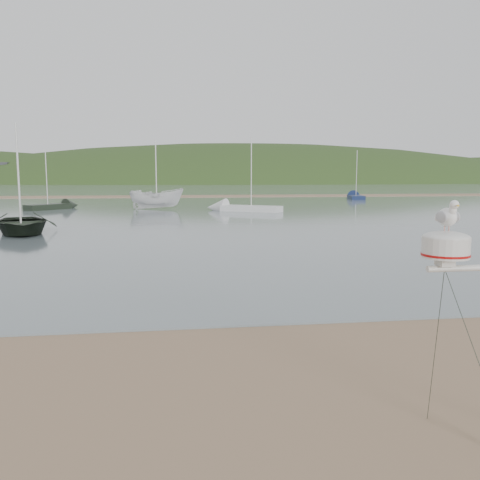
{
  "coord_description": "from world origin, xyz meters",
  "views": [
    {
      "loc": [
        1.24,
        -6.12,
        3.13
      ],
      "look_at": [
        2.24,
        1.0,
        2.22
      ],
      "focal_mm": 38.0,
      "sensor_mm": 36.0,
      "label": 1
    }
  ],
  "objects": [
    {
      "name": "sailboat_blue_far",
      "position": [
        26.04,
        59.87,
        0.3
      ],
      "size": [
        3.21,
        7.18,
        6.94
      ],
      "color": "#142147",
      "rests_on": "ground"
    },
    {
      "name": "sailboat_white_near",
      "position": [
        6.73,
        38.13,
        0.3
      ],
      "size": [
        6.74,
        5.13,
        6.88
      ],
      "color": "silver",
      "rests_on": "ground"
    },
    {
      "name": "sandbar",
      "position": [
        0.0,
        70.0,
        0.07
      ],
      "size": [
        560.0,
        7.0,
        0.07
      ],
      "primitive_type": "cube",
      "color": "#82654B",
      "rests_on": "water"
    },
    {
      "name": "sailboat_dark_mid",
      "position": [
        -8.88,
        43.17,
        0.3
      ],
      "size": [
        4.6,
        5.29,
        5.68
      ],
      "color": "black",
      "rests_on": "ground"
    },
    {
      "name": "water",
      "position": [
        0.0,
        132.0,
        0.02
      ],
      "size": [
        560.0,
        256.0,
        0.04
      ],
      "primitive_type": "cube",
      "color": "slate",
      "rests_on": "ground"
    },
    {
      "name": "ground",
      "position": [
        0.0,
        0.0,
        0.0
      ],
      "size": [
        560.0,
        560.0,
        0.0
      ],
      "primitive_type": "plane",
      "color": "#82654B",
      "rests_on": "ground"
    },
    {
      "name": "hill_ridge",
      "position": [
        18.52,
        235.0,
        -19.7
      ],
      "size": [
        620.0,
        180.0,
        80.0
      ],
      "color": "#233A17",
      "rests_on": "ground"
    },
    {
      "name": "boat_dark",
      "position": [
        -6.6,
        22.16,
        2.78
      ],
      "size": [
        4.08,
        2.22,
        5.48
      ],
      "primitive_type": "imported",
      "rotation": [
        0.0,
        0.0,
        0.29
      ],
      "color": "black",
      "rests_on": "water"
    },
    {
      "name": "boat_white",
      "position": [
        0.1,
        41.47,
        2.52
      ],
      "size": [
        2.03,
        1.98,
        4.96
      ],
      "primitive_type": "imported",
      "rotation": [
        0.0,
        0.0,
        1.51
      ],
      "color": "silver",
      "rests_on": "water"
    },
    {
      "name": "far_cottages",
      "position": [
        3.0,
        196.0,
        4.0
      ],
      "size": [
        294.4,
        6.3,
        8.0
      ],
      "color": "white",
      "rests_on": "ground"
    }
  ]
}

